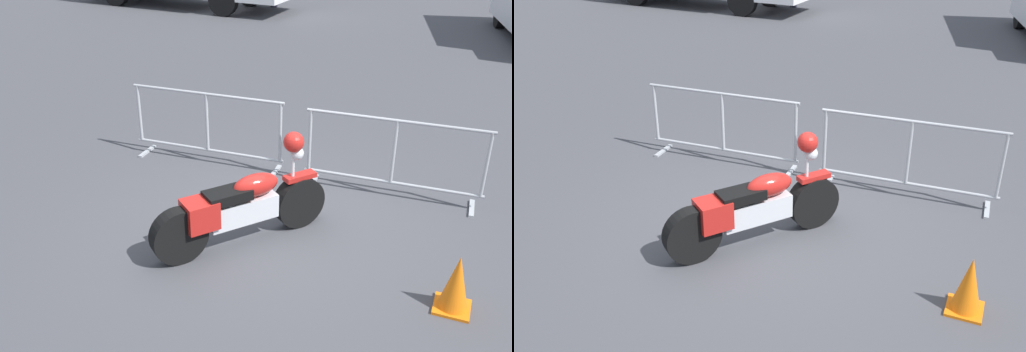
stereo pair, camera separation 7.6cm
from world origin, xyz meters
TOP-DOWN VIEW (x-y plane):
  - ground_plane at (0.00, 0.00)m, footprint 120.00×120.00m
  - motorcycle at (-0.16, -0.40)m, footprint 1.44×1.80m
  - crowd_barrier_near at (-1.48, 1.34)m, footprint 2.30×0.53m
  - crowd_barrier_far at (1.17, 1.34)m, footprint 2.30×0.53m
  - traffic_cone at (2.16, -0.68)m, footprint 0.34×0.34m

SIDE VIEW (x-z plane):
  - ground_plane at x=0.00m, z-range 0.00..0.00m
  - traffic_cone at x=2.16m, z-range -0.01..0.58m
  - motorcycle at x=-0.16m, z-range -0.14..1.07m
  - crowd_barrier_near at x=-1.48m, z-range 0.02..1.09m
  - crowd_barrier_far at x=1.17m, z-range 0.02..1.09m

